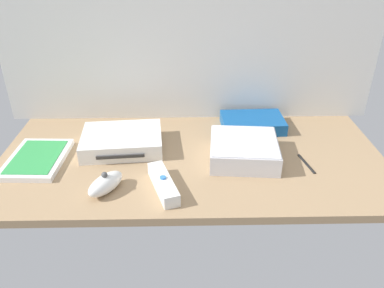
{
  "coord_description": "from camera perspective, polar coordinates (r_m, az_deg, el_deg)",
  "views": [
    {
      "loc": [
        -1.8,
        -85.29,
        52.53
      ],
      "look_at": [
        0.0,
        0.0,
        4.0
      ],
      "focal_mm": 36.04,
      "sensor_mm": 36.0,
      "label": 1
    }
  ],
  "objects": [
    {
      "name": "remote_nunchuk",
      "position": [
        0.89,
        -12.67,
        -5.74
      ],
      "size": [
        9.19,
        10.77,
        5.1
      ],
      "rotation": [
        0.0,
        0.0,
        -0.58
      ],
      "color": "white",
      "rests_on": "ground_plane"
    },
    {
      "name": "back_wall",
      "position": [
        1.12,
        -0.28,
        19.05
      ],
      "size": [
        110.0,
        1.2,
        64.0
      ],
      "primitive_type": "cube",
      "color": "silver",
      "rests_on": "ground"
    },
    {
      "name": "remote_wand",
      "position": [
        0.88,
        -4.29,
        -5.88
      ],
      "size": [
        8.03,
        15.18,
        3.4
      ],
      "rotation": [
        0.0,
        0.0,
        0.32
      ],
      "color": "white",
      "rests_on": "ground_plane"
    },
    {
      "name": "stylus_pen",
      "position": [
        1.01,
        16.6,
        -2.71
      ],
      "size": [
        2.39,
        8.97,
        0.7
      ],
      "primitive_type": "cylinder",
      "rotation": [
        0.0,
        1.57,
        1.76
      ],
      "color": "black",
      "rests_on": "ground_plane"
    },
    {
      "name": "game_case",
      "position": [
        1.06,
        -21.96,
        -2.05
      ],
      "size": [
        14.33,
        19.52,
        1.56
      ],
      "rotation": [
        0.0,
        0.0,
        -0.04
      ],
      "color": "white",
      "rests_on": "ground_plane"
    },
    {
      "name": "mini_computer",
      "position": [
        0.99,
        7.68,
        -0.84
      ],
      "size": [
        18.41,
        18.41,
        5.3
      ],
      "rotation": [
        0.0,
        0.0,
        -0.09
      ],
      "color": "silver",
      "rests_on": "ground_plane"
    },
    {
      "name": "ground_plane",
      "position": [
        1.01,
        -0.0,
        -2.47
      ],
      "size": [
        100.0,
        48.0,
        2.0
      ],
      "primitive_type": "cube",
      "color": "#9E7F5B",
      "rests_on": "ground"
    },
    {
      "name": "network_router",
      "position": [
        1.15,
        8.93,
        3.12
      ],
      "size": [
        18.4,
        12.84,
        3.4
      ],
      "rotation": [
        0.0,
        0.0,
        0.03
      ],
      "color": "#145193",
      "rests_on": "ground_plane"
    },
    {
      "name": "game_console",
      "position": [
        1.05,
        -10.31,
        0.48
      ],
      "size": [
        22.26,
        17.82,
        4.4
      ],
      "rotation": [
        0.0,
        0.0,
        0.08
      ],
      "color": "white",
      "rests_on": "ground_plane"
    }
  ]
}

